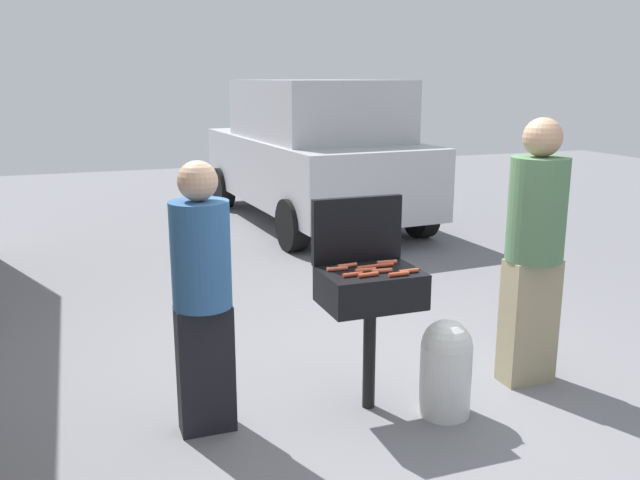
# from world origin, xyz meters

# --- Properties ---
(ground_plane) EXTENTS (24.00, 24.00, 0.00)m
(ground_plane) POSITION_xyz_m (0.00, 0.00, 0.00)
(ground_plane) COLOR slate
(bbq_grill) EXTENTS (0.60, 0.44, 0.91)m
(bbq_grill) POSITION_xyz_m (-0.19, -0.17, 0.77)
(bbq_grill) COLOR black
(bbq_grill) RESTS_ON ground
(grill_lid_open) EXTENTS (0.60, 0.05, 0.42)m
(grill_lid_open) POSITION_xyz_m (-0.19, 0.05, 1.12)
(grill_lid_open) COLOR black
(grill_lid_open) RESTS_ON bbq_grill
(hot_dog_0) EXTENTS (0.13, 0.04, 0.03)m
(hot_dog_0) POSITION_xyz_m (-0.04, -0.07, 0.92)
(hot_dog_0) COLOR #C6593D
(hot_dog_0) RESTS_ON bbq_grill
(hot_dog_1) EXTENTS (0.13, 0.03, 0.03)m
(hot_dog_1) POSITION_xyz_m (-0.21, -0.13, 0.92)
(hot_dog_1) COLOR #AD4228
(hot_dog_1) RESTS_ON bbq_grill
(hot_dog_2) EXTENTS (0.13, 0.04, 0.03)m
(hot_dog_2) POSITION_xyz_m (-0.24, -0.19, 0.92)
(hot_dog_2) COLOR #C6593D
(hot_dog_2) RESTS_ON bbq_grill
(hot_dog_3) EXTENTS (0.13, 0.04, 0.03)m
(hot_dog_3) POSITION_xyz_m (-0.30, -0.06, 0.92)
(hot_dog_3) COLOR #C6593D
(hot_dog_3) RESTS_ON bbq_grill
(hot_dog_4) EXTENTS (0.13, 0.04, 0.03)m
(hot_dog_4) POSITION_xyz_m (-0.39, -0.10, 0.92)
(hot_dog_4) COLOR #C6593D
(hot_dog_4) RESTS_ON bbq_grill
(hot_dog_5) EXTENTS (0.13, 0.03, 0.03)m
(hot_dog_5) POSITION_xyz_m (-0.08, -0.33, 0.92)
(hot_dog_5) COLOR #AD4228
(hot_dog_5) RESTS_ON bbq_grill
(hot_dog_6) EXTENTS (0.13, 0.03, 0.03)m
(hot_dog_6) POSITION_xyz_m (-0.08, -0.12, 0.92)
(hot_dog_6) COLOR #AD4228
(hot_dog_6) RESTS_ON bbq_grill
(hot_dog_7) EXTENTS (0.13, 0.03, 0.03)m
(hot_dog_7) POSITION_xyz_m (-0.00, -0.30, 0.92)
(hot_dog_7) COLOR #B74C33
(hot_dog_7) RESTS_ON bbq_grill
(hot_dog_8) EXTENTS (0.13, 0.04, 0.03)m
(hot_dog_8) POSITION_xyz_m (-0.34, -0.25, 0.92)
(hot_dog_8) COLOR #AD4228
(hot_dog_8) RESTS_ON bbq_grill
(hot_dog_9) EXTENTS (0.13, 0.04, 0.03)m
(hot_dog_9) POSITION_xyz_m (-0.15, -0.23, 0.92)
(hot_dog_9) COLOR #C6593D
(hot_dog_9) RESTS_ON bbq_grill
(hot_dog_10) EXTENTS (0.13, 0.03, 0.03)m
(hot_dog_10) POSITION_xyz_m (-0.26, -0.29, 0.92)
(hot_dog_10) COLOR #AD4228
(hot_dog_10) RESTS_ON bbq_grill
(propane_tank) EXTENTS (0.32, 0.32, 0.62)m
(propane_tank) POSITION_xyz_m (0.22, -0.41, 0.32)
(propane_tank) COLOR silver
(propane_tank) RESTS_ON ground
(person_left) EXTENTS (0.34, 0.34, 1.62)m
(person_left) POSITION_xyz_m (-1.21, -0.10, 0.88)
(person_left) COLOR black
(person_left) RESTS_ON ground
(person_right) EXTENTS (0.38, 0.38, 1.81)m
(person_right) POSITION_xyz_m (0.99, -0.18, 0.98)
(person_right) COLOR gray
(person_right) RESTS_ON ground
(parked_minivan) EXTENTS (2.25, 4.51, 2.02)m
(parked_minivan) POSITION_xyz_m (1.39, 5.35, 1.03)
(parked_minivan) COLOR #B7B7BC
(parked_minivan) RESTS_ON ground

